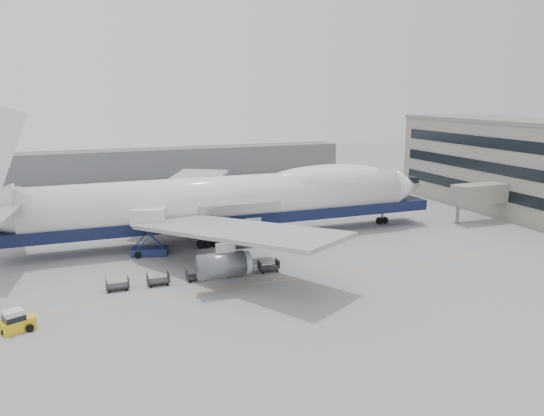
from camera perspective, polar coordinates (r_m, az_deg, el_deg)
name	(u,v)px	position (r m, az deg, el deg)	size (l,w,h in m)	color
ground	(255,265)	(62.98, -1.87, -6.17)	(260.00, 260.00, 0.00)	gray
apron_line	(273,282)	(57.66, 0.09, -7.94)	(60.00, 0.15, 0.01)	gold
hangar	(115,165)	(127.94, -16.50, 4.42)	(110.00, 8.00, 7.00)	slate
airliner	(230,199)	(72.80, -4.49, 0.92)	(67.00, 55.30, 19.98)	white
catering_truck	(149,229)	(67.63, -13.12, -2.17)	(4.86, 3.89, 5.98)	navy
baggage_tug	(16,322)	(51.10, -25.80, -10.95)	(2.97, 2.35, 1.92)	yellow
traffic_cone	(197,296)	(53.83, -8.04, -9.32)	(0.34, 0.34, 0.50)	orange
dolly_0	(118,285)	(57.44, -16.28, -7.98)	(2.30, 1.35, 1.30)	#2D2D30
dolly_1	(158,280)	(57.84, -12.14, -7.61)	(2.30, 1.35, 1.30)	#2D2D30
dolly_2	(197,276)	(58.53, -8.09, -7.21)	(2.30, 1.35, 1.30)	#2D2D30
dolly_3	(234,271)	(59.50, -4.16, -6.78)	(2.30, 1.35, 1.30)	#2D2D30
dolly_4	(268,267)	(60.74, -0.38, -6.34)	(2.30, 1.35, 1.30)	#2D2D30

